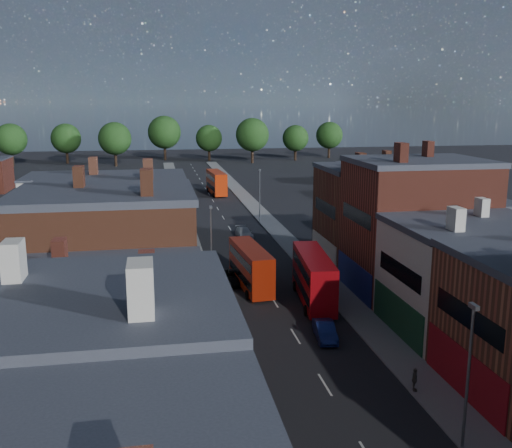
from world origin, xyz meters
name	(u,v)px	position (x,y,z in m)	size (l,w,h in m)	color
pavement_west	(188,239)	(-6.50, 50.00, 0.06)	(3.00, 200.00, 0.12)	gray
pavement_east	(282,235)	(6.50, 50.00, 0.06)	(3.00, 200.00, 0.12)	gray
terrace_west	(83,370)	(-14.00, 0.00, 6.21)	(12.00, 80.00, 12.42)	brown
lamp_post_1	(469,367)	(5.20, 0.00, 4.70)	(0.25, 0.70, 8.12)	slate
lamp_post_2	(211,240)	(-5.20, 30.00, 4.70)	(0.25, 0.70, 8.12)	slate
lamp_post_3	(260,191)	(5.20, 60.00, 4.70)	(0.25, 0.70, 8.12)	slate
bus_0	(251,266)	(-1.50, 28.38, 2.27)	(3.08, 9.88, 4.20)	#9E1D09
bus_1	(314,277)	(3.50, 23.38, 2.45)	(3.42, 10.69, 4.54)	#AB0910
bus_2	(216,182)	(1.50, 87.53, 2.48)	(3.23, 10.77, 4.59)	#BB2808
car_1	(325,331)	(2.14, 15.12, 0.67)	(1.43, 4.09, 1.35)	navy
car_2	(234,277)	(-2.87, 30.31, 0.65)	(2.15, 4.67, 1.30)	black
car_3	(244,233)	(1.20, 49.86, 0.67)	(1.87, 4.60, 1.34)	silver
ped_1	(228,418)	(-6.93, 3.51, 0.98)	(0.84, 0.46, 1.72)	#3A1A17
ped_3	(415,380)	(5.30, 6.05, 0.89)	(0.90, 0.41, 1.54)	#605C53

